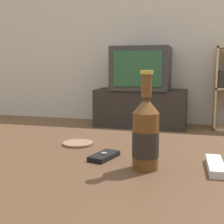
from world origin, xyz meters
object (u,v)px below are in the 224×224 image
tv_stand (141,108)px  television (141,68)px  cell_phone (104,156)px  beer_bottle (146,134)px  remote_control (215,166)px

tv_stand → television: 0.45m
television → cell_phone: television is taller
television → tv_stand: bearing=90.0°
tv_stand → cell_phone: size_ratio=9.02×
beer_bottle → remote_control: bearing=12.5°
cell_phone → television: bearing=113.0°
television → beer_bottle: television is taller
cell_phone → beer_bottle: bearing=-8.7°
television → remote_control: television is taller
television → beer_bottle: (0.48, -2.75, -0.13)m
remote_control → beer_bottle: bearing=-169.9°
tv_stand → beer_bottle: (0.48, -2.75, 0.32)m
tv_stand → television: bearing=-90.0°
beer_bottle → cell_phone: (-0.13, 0.06, -0.09)m
tv_stand → cell_phone: bearing=-82.5°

